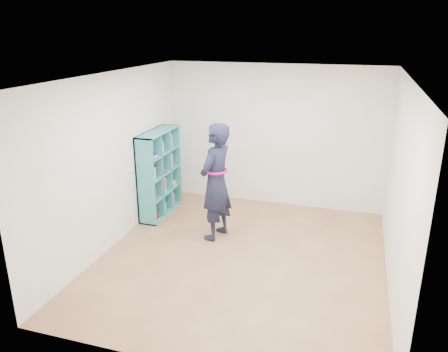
% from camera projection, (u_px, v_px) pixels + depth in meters
% --- Properties ---
extents(floor, '(4.50, 4.50, 0.00)m').
position_uv_depth(floor, '(242.00, 258.00, 6.36)').
color(floor, brown).
rests_on(floor, ground).
extents(ceiling, '(4.50, 4.50, 0.00)m').
position_uv_depth(ceiling, '(245.00, 76.00, 5.53)').
color(ceiling, white).
rests_on(ceiling, wall_back).
extents(wall_left, '(0.02, 4.50, 2.60)m').
position_uv_depth(wall_left, '(114.00, 161.00, 6.50)').
color(wall_left, white).
rests_on(wall_left, floor).
extents(wall_right, '(0.02, 4.50, 2.60)m').
position_uv_depth(wall_right, '(400.00, 189.00, 5.39)').
color(wall_right, white).
rests_on(wall_right, floor).
extents(wall_back, '(4.00, 0.02, 2.60)m').
position_uv_depth(wall_back, '(275.00, 136.00, 7.98)').
color(wall_back, white).
rests_on(wall_back, floor).
extents(wall_front, '(4.00, 0.02, 2.60)m').
position_uv_depth(wall_front, '(179.00, 250.00, 3.91)').
color(wall_front, white).
rests_on(wall_front, floor).
extents(bookshelf, '(0.33, 1.14, 1.51)m').
position_uv_depth(bookshelf, '(158.00, 174.00, 7.70)').
color(bookshelf, teal).
rests_on(bookshelf, floor).
extents(person, '(0.59, 0.76, 1.86)m').
position_uv_depth(person, '(216.00, 182.00, 6.73)').
color(person, black).
rests_on(person, floor).
extents(smartphone, '(0.02, 0.11, 0.14)m').
position_uv_depth(smartphone, '(210.00, 171.00, 6.83)').
color(smartphone, silver).
rests_on(smartphone, person).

